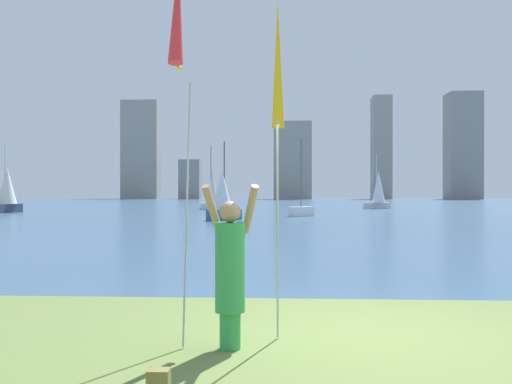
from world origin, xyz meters
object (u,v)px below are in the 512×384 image
at_px(sailboat_0, 378,190).
at_px(sailboat_1, 223,196).
at_px(kite_flag_right, 278,71).
at_px(person, 230,268).
at_px(sailboat_2, 212,190).
at_px(sailboat_3, 301,211).
at_px(sailboat_4, 7,190).
at_px(kite_flag_left, 178,19).

bearing_deg(sailboat_0, sailboat_1, -121.40).
distance_m(kite_flag_right, sailboat_0, 47.40).
bearing_deg(person, kite_flag_right, 44.37).
bearing_deg(kite_flag_right, sailboat_2, 98.63).
height_order(sailboat_3, sailboat_4, sailboat_4).
xyz_separation_m(kite_flag_right, sailboat_3, (1.35, 30.19, -2.89)).
bearing_deg(sailboat_2, kite_flag_right, -81.37).
xyz_separation_m(sailboat_1, sailboat_3, (4.87, 5.11, -1.09)).
height_order(sailboat_2, sailboat_4, sailboat_2).
relative_size(sailboat_2, sailboat_4, 1.05).
relative_size(sailboat_2, sailboat_3, 1.10).
height_order(person, kite_flag_left, kite_flag_left).
height_order(kite_flag_right, sailboat_3, sailboat_3).
height_order(person, sailboat_4, sailboat_4).
height_order(kite_flag_left, sailboat_4, sailboat_4).
xyz_separation_m(sailboat_2, sailboat_3, (7.86, -12.69, -1.40)).
bearing_deg(sailboat_0, kite_flag_right, -101.57).
xyz_separation_m(person, sailboat_2, (-5.98, 43.64, 0.89)).
height_order(person, kite_flag_right, kite_flag_right).
relative_size(kite_flag_right, sailboat_3, 0.77).
height_order(kite_flag_right, sailboat_1, sailboat_1).
relative_size(person, kite_flag_left, 0.43).
xyz_separation_m(person, kite_flag_right, (0.53, 0.77, 2.37)).
distance_m(sailboat_3, sailboat_4, 24.13).
bearing_deg(sailboat_1, sailboat_4, 151.34).
relative_size(kite_flag_right, sailboat_4, 0.73).
height_order(sailboat_0, sailboat_3, sailboat_0).
distance_m(person, sailboat_2, 44.06).
xyz_separation_m(kite_flag_left, kite_flag_right, (1.05, 1.09, -0.32)).
relative_size(person, sailboat_1, 0.39).
distance_m(sailboat_1, sailboat_3, 7.14).
bearing_deg(sailboat_2, person, -82.20).
height_order(kite_flag_left, sailboat_1, sailboat_1).
distance_m(kite_flag_left, sailboat_1, 26.37).
xyz_separation_m(kite_flag_left, sailboat_1, (-2.47, 26.17, -2.12)).
distance_m(kite_flag_left, sailboat_3, 31.53).
bearing_deg(kite_flag_left, sailboat_0, 77.47).
bearing_deg(sailboat_0, sailboat_2, -167.52).
xyz_separation_m(kite_flag_left, sailboat_4, (-21.14, 36.38, -1.79)).
xyz_separation_m(sailboat_0, sailboat_4, (-31.70, -11.13, -0.05)).
bearing_deg(sailboat_3, kite_flag_right, -92.56).
bearing_deg(person, sailboat_0, 66.89).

